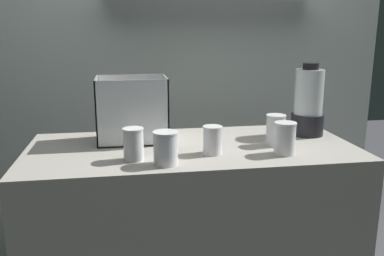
# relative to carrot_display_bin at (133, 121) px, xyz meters

# --- Properties ---
(counter) EXTENTS (1.40, 0.64, 0.90)m
(counter) POSITION_rel_carrot_display_bin_xyz_m (0.25, -0.13, -0.54)
(counter) COLOR #9E998E
(counter) RESTS_ON ground_plane
(back_wall_unit) EXTENTS (2.60, 0.24, 2.50)m
(back_wall_unit) POSITION_rel_carrot_display_bin_xyz_m (0.25, 0.63, 0.27)
(back_wall_unit) COLOR silver
(back_wall_unit) RESTS_ON ground_plane
(carrot_display_bin) EXTENTS (0.31, 0.21, 0.29)m
(carrot_display_bin) POSITION_rel_carrot_display_bin_xyz_m (0.00, 0.00, 0.00)
(carrot_display_bin) COLOR white
(carrot_display_bin) RESTS_ON counter
(blender_pitcher) EXTENTS (0.15, 0.15, 0.34)m
(blender_pitcher) POSITION_rel_carrot_display_bin_xyz_m (0.82, -0.02, 0.06)
(blender_pitcher) COLOR black
(blender_pitcher) RESTS_ON counter
(juice_cup_carrot_far_left) EXTENTS (0.08, 0.08, 0.13)m
(juice_cup_carrot_far_left) POSITION_rel_carrot_display_bin_xyz_m (-0.01, -0.29, -0.03)
(juice_cup_carrot_far_left) COLOR white
(juice_cup_carrot_far_left) RESTS_ON counter
(juice_cup_orange_left) EXTENTS (0.09, 0.09, 0.13)m
(juice_cup_orange_left) POSITION_rel_carrot_display_bin_xyz_m (0.11, -0.36, -0.04)
(juice_cup_orange_left) COLOR white
(juice_cup_orange_left) RESTS_ON counter
(juice_cup_orange_middle) EXTENTS (0.08, 0.08, 0.11)m
(juice_cup_orange_middle) POSITION_rel_carrot_display_bin_xyz_m (0.31, -0.25, -0.04)
(juice_cup_orange_middle) COLOR white
(juice_cup_orange_middle) RESTS_ON counter
(juice_cup_pomegranate_right) EXTENTS (0.09, 0.09, 0.13)m
(juice_cup_pomegranate_right) POSITION_rel_carrot_display_bin_xyz_m (0.59, -0.30, -0.03)
(juice_cup_pomegranate_right) COLOR white
(juice_cup_pomegranate_right) RESTS_ON counter
(juice_cup_beet_far_right) EXTENTS (0.08, 0.08, 0.13)m
(juice_cup_beet_far_right) POSITION_rel_carrot_display_bin_xyz_m (0.61, -0.17, -0.03)
(juice_cup_beet_far_right) COLOR white
(juice_cup_beet_far_right) RESTS_ON counter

